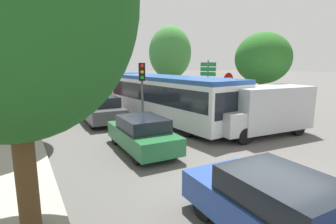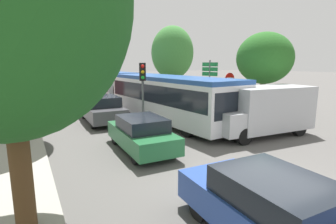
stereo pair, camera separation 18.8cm
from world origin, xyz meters
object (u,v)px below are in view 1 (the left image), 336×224
at_px(queued_car_green, 142,134).
at_px(direction_sign_post, 208,75).
at_px(white_van, 263,109).
at_px(tree_right_mid, 171,54).
at_px(city_bus_rear, 64,84).
at_px(queued_car_graphite, 101,109).
at_px(queued_car_blue, 278,210).
at_px(tree_right_near, 262,60).
at_px(traffic_light, 142,81).
at_px(articulated_bus, 137,90).
at_px(tree_left_mid, 8,20).
at_px(no_entry_sign, 228,88).

height_order(queued_car_green, direction_sign_post, direction_sign_post).
xyz_separation_m(white_van, tree_right_mid, (2.69, 13.36, 3.00)).
distance_m(white_van, tree_right_mid, 13.96).
distance_m(city_bus_rear, queued_car_graphite, 12.70).
relative_size(city_bus_rear, queued_car_blue, 2.80).
xyz_separation_m(white_van, tree_right_near, (2.78, 2.65, 2.34)).
height_order(queued_car_graphite, tree_right_near, tree_right_near).
relative_size(city_bus_rear, queued_car_green, 2.88).
bearing_deg(tree_right_near, traffic_light, 170.05).
xyz_separation_m(articulated_bus, direction_sign_post, (4.85, -1.78, 1.04)).
bearing_deg(traffic_light, city_bus_rear, -155.73).
relative_size(city_bus_rear, tree_left_mid, 1.48).
bearing_deg(tree_right_near, queued_car_blue, -137.07).
distance_m(queued_car_graphite, no_entry_sign, 7.67).
height_order(traffic_light, no_entry_sign, traffic_light).
xyz_separation_m(articulated_bus, white_van, (2.83, -8.62, -0.29)).
relative_size(no_entry_sign, tree_right_near, 0.54).
height_order(traffic_light, direction_sign_post, direction_sign_post).
xyz_separation_m(articulated_bus, queued_car_blue, (-3.18, -14.14, -0.82)).
bearing_deg(direction_sign_post, tree_right_mid, -108.03).
height_order(tree_left_mid, tree_right_mid, tree_left_mid).
bearing_deg(queued_car_green, city_bus_rear, 2.03).
bearing_deg(queued_car_blue, traffic_light, -7.37).
xyz_separation_m(queued_car_blue, tree_right_mid, (8.70, 18.88, 3.53)).
bearing_deg(tree_right_near, direction_sign_post, 100.26).
height_order(no_entry_sign, direction_sign_post, direction_sign_post).
xyz_separation_m(traffic_light, tree_right_near, (7.27, -1.27, 1.08)).
height_order(tree_left_mid, tree_right_near, tree_left_mid).
relative_size(tree_right_near, tree_right_mid, 0.76).
height_order(queued_car_graphite, tree_right_mid, tree_right_mid).
bearing_deg(tree_right_near, city_bus_rear, 118.13).
bearing_deg(no_entry_sign, queued_car_green, -67.36).
relative_size(queued_car_green, direction_sign_post, 1.09).
relative_size(city_bus_rear, traffic_light, 3.34).
distance_m(city_bus_rear, no_entry_sign, 17.12).
xyz_separation_m(queued_car_blue, white_van, (6.01, 5.52, 0.54)).
bearing_deg(city_bus_rear, tree_left_mid, 164.54).
bearing_deg(traffic_light, articulated_bus, 178.93).
distance_m(articulated_bus, queued_car_blue, 14.51).
xyz_separation_m(queued_car_graphite, direction_sign_post, (8.01, 0.34, 1.79)).
distance_m(articulated_bus, tree_right_mid, 7.77).
bearing_deg(tree_right_near, queued_car_graphite, 156.32).
bearing_deg(queued_car_blue, queued_car_green, 1.42).
distance_m(city_bus_rear, traffic_light, 15.37).
bearing_deg(queued_car_graphite, no_entry_sign, -110.65).
bearing_deg(queued_car_graphite, white_van, -135.57).
distance_m(white_van, traffic_light, 6.09).
xyz_separation_m(white_van, direction_sign_post, (2.02, 6.84, 1.33)).
distance_m(queued_car_blue, white_van, 8.18).
height_order(city_bus_rear, queued_car_blue, city_bus_rear).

